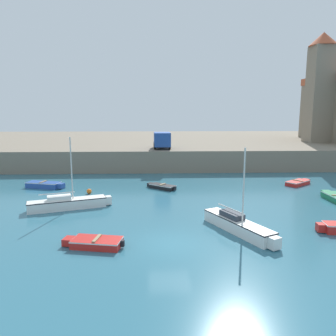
% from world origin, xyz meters
% --- Properties ---
extents(ground_plane, '(200.00, 200.00, 0.00)m').
position_xyz_m(ground_plane, '(0.00, 0.00, 0.00)').
color(ground_plane, '#2D667A').
extents(quay_seawall, '(120.00, 40.00, 2.78)m').
position_xyz_m(quay_seawall, '(0.00, 42.01, 1.39)').
color(quay_seawall, gray).
rests_on(quay_seawall, ground).
extents(dinghy_red_1, '(3.67, 1.86, 0.55)m').
position_xyz_m(dinghy_red_1, '(-4.34, -0.34, 0.26)').
color(dinghy_red_1, red).
rests_on(dinghy_red_1, ground).
extents(dinghy_red_2, '(3.33, 2.88, 0.52)m').
position_xyz_m(dinghy_red_2, '(14.36, 15.11, 0.25)').
color(dinghy_red_2, red).
rests_on(dinghy_red_2, ground).
extents(sailboat_white_4, '(3.66, 6.12, 5.57)m').
position_xyz_m(sailboat_white_4, '(4.53, 1.65, 0.50)').
color(sailboat_white_4, white).
rests_on(sailboat_white_4, ground).
extents(dinghy_black_5, '(3.00, 2.63, 0.50)m').
position_xyz_m(dinghy_black_5, '(-0.21, 13.85, 0.24)').
color(dinghy_black_5, black).
rests_on(dinghy_black_5, ground).
extents(sailboat_white_7, '(6.50, 3.09, 5.77)m').
position_xyz_m(sailboat_white_7, '(-7.85, 7.22, 0.49)').
color(sailboat_white_7, white).
rests_on(sailboat_white_7, ground).
extents(dinghy_blue_8, '(4.16, 2.13, 0.66)m').
position_xyz_m(dinghy_blue_8, '(-12.22, 14.69, 0.32)').
color(dinghy_blue_8, '#284C9E').
rests_on(dinghy_blue_8, ground).
extents(mooring_buoy, '(0.47, 0.47, 0.47)m').
position_xyz_m(mooring_buoy, '(-7.16, 12.03, 0.24)').
color(mooring_buoy, orange).
rests_on(mooring_buoy, ground).
extents(truck_on_quay, '(2.27, 4.36, 2.20)m').
position_xyz_m(truck_on_quay, '(0.01, 25.11, 3.99)').
color(truck_on_quay, '#234793').
rests_on(truck_on_quay, quay_seawall).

